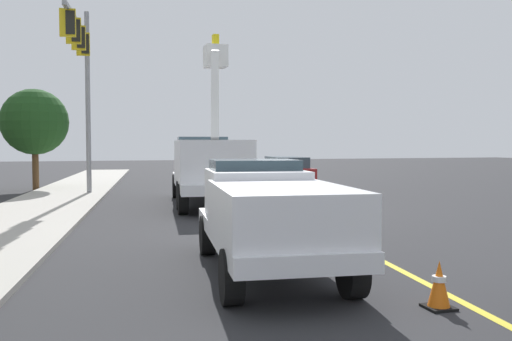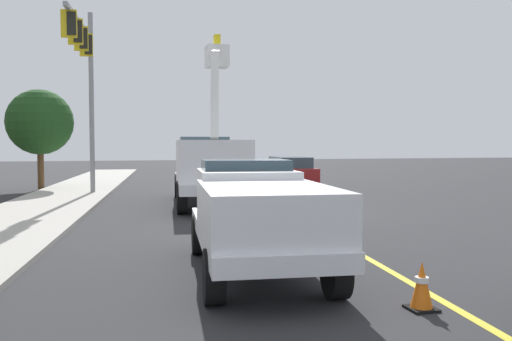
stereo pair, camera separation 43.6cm
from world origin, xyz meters
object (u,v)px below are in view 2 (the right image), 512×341
traffic_signal_mast (85,63)px  traffic_cone_mid_rear (243,186)px  utility_bucket_truck (209,163)px  traffic_cone_leading (422,286)px  passing_minivan (290,170)px  traffic_cone_mid_front (291,210)px  service_pickup_truck (256,213)px

traffic_signal_mast → traffic_cone_mid_rear: bearing=-86.4°
utility_bucket_truck → traffic_cone_mid_rear: size_ratio=10.46×
traffic_cone_leading → traffic_signal_mast: 19.07m
traffic_cone_leading → traffic_signal_mast: bearing=17.3°
traffic_signal_mast → traffic_cone_leading: bearing=-162.7°
traffic_cone_mid_rear → traffic_cone_leading: bearing=174.8°
passing_minivan → traffic_cone_leading: size_ratio=7.02×
utility_bucket_truck → traffic_cone_leading: size_ratio=11.89×
utility_bucket_truck → traffic_cone_leading: 14.31m
utility_bucket_truck → traffic_signal_mast: bearing=56.3°
traffic_cone_leading → traffic_cone_mid_front: bearing=-6.2°
utility_bucket_truck → traffic_signal_mast: (3.20, 4.79, 4.23)m
service_pickup_truck → passing_minivan: size_ratio=1.16×
traffic_cone_leading → traffic_cone_mid_rear: 17.95m
service_pickup_truck → traffic_cone_mid_front: (6.03, -2.69, -0.77)m
passing_minivan → traffic_cone_mid_rear: bearing=128.9°
traffic_cone_mid_rear → traffic_cone_mid_front: bearing=175.8°
passing_minivan → traffic_cone_mid_front: (-11.74, 3.92, -0.62)m
traffic_cone_leading → traffic_signal_mast: traffic_signal_mast is taller
traffic_cone_mid_rear → utility_bucket_truck: bearing=148.2°
traffic_cone_mid_front → utility_bucket_truck: bearing=16.1°
utility_bucket_truck → passing_minivan: (6.26, -5.50, -0.64)m
service_pickup_truck → traffic_cone_leading: size_ratio=8.17×
traffic_cone_mid_front → passing_minivan: bearing=-18.5°
traffic_cone_mid_rear → traffic_signal_mast: (-0.44, 7.04, 5.45)m
service_pickup_truck → passing_minivan: (17.77, -6.61, -0.15)m
traffic_cone_mid_front → service_pickup_truck: bearing=155.9°
service_pickup_truck → traffic_cone_mid_front: service_pickup_truck is taller
passing_minivan → traffic_cone_mid_rear: size_ratio=6.18×
passing_minivan → service_pickup_truck: bearing=159.6°
passing_minivan → traffic_cone_mid_front: passing_minivan is taller
service_pickup_truck → passing_minivan: 18.96m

